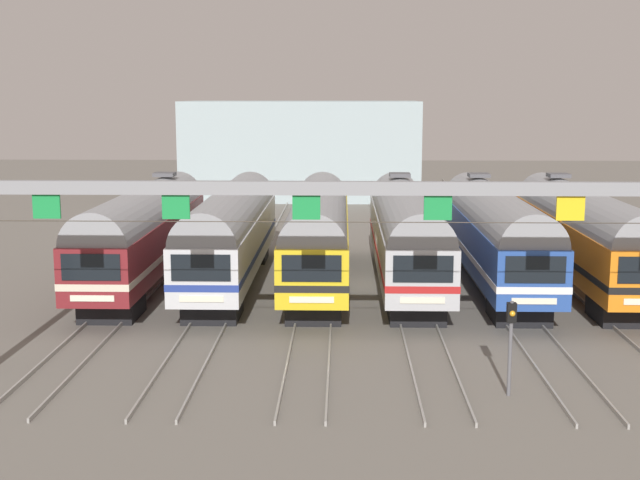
{
  "coord_description": "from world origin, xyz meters",
  "views": [
    {
      "loc": [
        -0.95,
        -40.83,
        9.23
      ],
      "look_at": [
        -1.98,
        -2.18,
        2.62
      ],
      "focal_mm": 48.06,
      "sensor_mm": 36.0,
      "label": 1
    }
  ],
  "objects_px": {
    "commuter_train_maroon": "(145,230)",
    "commuter_train_yellow": "(318,231)",
    "commuter_train_silver": "(231,231)",
    "commuter_train_blue": "(494,232)",
    "yard_signal_mast": "(511,330)",
    "commuter_train_orange": "(582,232)",
    "commuter_train_stainless": "(406,231)",
    "catenary_gantry": "(372,216)"
  },
  "relations": [
    {
      "from": "commuter_train_silver",
      "to": "commuter_train_yellow",
      "type": "relative_size",
      "value": 1.0
    },
    {
      "from": "commuter_train_silver",
      "to": "yard_signal_mast",
      "type": "distance_m",
      "value": 18.63
    },
    {
      "from": "commuter_train_stainless",
      "to": "commuter_train_blue",
      "type": "relative_size",
      "value": 1.0
    },
    {
      "from": "commuter_train_yellow",
      "to": "catenary_gantry",
      "type": "xyz_separation_m",
      "value": [
        2.11,
        -13.49,
        2.68
      ]
    },
    {
      "from": "commuter_train_silver",
      "to": "commuter_train_blue",
      "type": "xyz_separation_m",
      "value": [
        12.68,
        0.0,
        0.0
      ]
    },
    {
      "from": "commuter_train_maroon",
      "to": "commuter_train_yellow",
      "type": "distance_m",
      "value": 8.46
    },
    {
      "from": "commuter_train_maroon",
      "to": "catenary_gantry",
      "type": "bearing_deg",
      "value": -51.94
    },
    {
      "from": "yard_signal_mast",
      "to": "catenary_gantry",
      "type": "bearing_deg",
      "value": 156.53
    },
    {
      "from": "commuter_train_silver",
      "to": "commuter_train_orange",
      "type": "bearing_deg",
      "value": 0.01
    },
    {
      "from": "commuter_train_silver",
      "to": "catenary_gantry",
      "type": "bearing_deg",
      "value": -64.83
    },
    {
      "from": "commuter_train_silver",
      "to": "commuter_train_stainless",
      "type": "bearing_deg",
      "value": 0.03
    },
    {
      "from": "commuter_train_silver",
      "to": "catenary_gantry",
      "type": "relative_size",
      "value": 0.68
    },
    {
      "from": "catenary_gantry",
      "to": "yard_signal_mast",
      "type": "relative_size",
      "value": 8.79
    },
    {
      "from": "commuter_train_stainless",
      "to": "yard_signal_mast",
      "type": "bearing_deg",
      "value": -82.15
    },
    {
      "from": "catenary_gantry",
      "to": "commuter_train_silver",
      "type": "bearing_deg",
      "value": 115.17
    },
    {
      "from": "commuter_train_maroon",
      "to": "commuter_train_orange",
      "type": "bearing_deg",
      "value": 0.0
    },
    {
      "from": "catenary_gantry",
      "to": "commuter_train_orange",
      "type": "bearing_deg",
      "value": 51.94
    },
    {
      "from": "yard_signal_mast",
      "to": "commuter_train_blue",
      "type": "bearing_deg",
      "value": 82.15
    },
    {
      "from": "commuter_train_maroon",
      "to": "commuter_train_blue",
      "type": "distance_m",
      "value": 16.91
    },
    {
      "from": "commuter_train_blue",
      "to": "commuter_train_stainless",
      "type": "bearing_deg",
      "value": 180.0
    },
    {
      "from": "catenary_gantry",
      "to": "commuter_train_blue",
      "type": "bearing_deg",
      "value": 64.84
    },
    {
      "from": "commuter_train_yellow",
      "to": "commuter_train_stainless",
      "type": "xyz_separation_m",
      "value": [
        4.23,
        0.0,
        0.0
      ]
    },
    {
      "from": "commuter_train_blue",
      "to": "catenary_gantry",
      "type": "xyz_separation_m",
      "value": [
        -6.34,
        -13.5,
        2.68
      ]
    },
    {
      "from": "commuter_train_maroon",
      "to": "commuter_train_silver",
      "type": "height_order",
      "value": "commuter_train_maroon"
    },
    {
      "from": "commuter_train_blue",
      "to": "yard_signal_mast",
      "type": "height_order",
      "value": "commuter_train_blue"
    },
    {
      "from": "commuter_train_yellow",
      "to": "commuter_train_orange",
      "type": "relative_size",
      "value": 1.0
    },
    {
      "from": "commuter_train_stainless",
      "to": "yard_signal_mast",
      "type": "distance_m",
      "value": 15.49
    },
    {
      "from": "catenary_gantry",
      "to": "yard_signal_mast",
      "type": "xyz_separation_m",
      "value": [
        4.23,
        -1.84,
        -3.27
      ]
    },
    {
      "from": "commuter_train_stainless",
      "to": "commuter_train_silver",
      "type": "bearing_deg",
      "value": -179.97
    },
    {
      "from": "commuter_train_stainless",
      "to": "yard_signal_mast",
      "type": "relative_size",
      "value": 6.01
    },
    {
      "from": "commuter_train_yellow",
      "to": "commuter_train_orange",
      "type": "xyz_separation_m",
      "value": [
        12.68,
        0.0,
        0.0
      ]
    },
    {
      "from": "commuter_train_orange",
      "to": "yard_signal_mast",
      "type": "height_order",
      "value": "commuter_train_orange"
    },
    {
      "from": "commuter_train_silver",
      "to": "commuter_train_yellow",
      "type": "height_order",
      "value": "same"
    },
    {
      "from": "commuter_train_maroon",
      "to": "yard_signal_mast",
      "type": "bearing_deg",
      "value": -46.02
    },
    {
      "from": "commuter_train_maroon",
      "to": "commuter_train_silver",
      "type": "distance_m",
      "value": 4.23
    },
    {
      "from": "commuter_train_orange",
      "to": "yard_signal_mast",
      "type": "bearing_deg",
      "value": -112.47
    },
    {
      "from": "commuter_train_maroon",
      "to": "commuter_train_stainless",
      "type": "height_order",
      "value": "same"
    },
    {
      "from": "catenary_gantry",
      "to": "yard_signal_mast",
      "type": "bearing_deg",
      "value": -23.47
    },
    {
      "from": "commuter_train_maroon",
      "to": "commuter_train_yellow",
      "type": "xyz_separation_m",
      "value": [
        8.46,
        -0.0,
        -0.0
      ]
    },
    {
      "from": "commuter_train_silver",
      "to": "commuter_train_orange",
      "type": "distance_m",
      "value": 16.91
    },
    {
      "from": "commuter_train_orange",
      "to": "yard_signal_mast",
      "type": "distance_m",
      "value": 16.61
    },
    {
      "from": "commuter_train_silver",
      "to": "commuter_train_maroon",
      "type": "bearing_deg",
      "value": 179.94
    }
  ]
}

